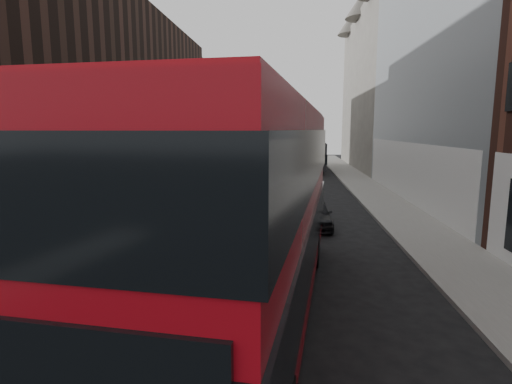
% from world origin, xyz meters
% --- Properties ---
extents(sidewalk_right, '(3.00, 80.00, 0.15)m').
position_xyz_m(sidewalk_right, '(7.50, 25.00, 0.07)').
color(sidewalk_right, slate).
rests_on(sidewalk_right, ground).
extents(sidewalk_left, '(2.00, 80.00, 0.15)m').
position_xyz_m(sidewalk_left, '(-8.00, 25.00, 0.07)').
color(sidewalk_left, slate).
rests_on(sidewalk_left, ground).
extents(building_modern_block, '(5.03, 22.00, 20.00)m').
position_xyz_m(building_modern_block, '(11.47, 21.00, 9.90)').
color(building_modern_block, '#9CA1A6').
rests_on(building_modern_block, ground).
extents(building_victorian, '(6.50, 24.00, 21.00)m').
position_xyz_m(building_victorian, '(11.38, 44.00, 9.66)').
color(building_victorian, slate).
rests_on(building_victorian, ground).
extents(building_left_mid, '(5.00, 24.00, 14.00)m').
position_xyz_m(building_left_mid, '(-11.50, 30.00, 7.00)').
color(building_left_mid, black).
rests_on(building_left_mid, ground).
extents(building_left_far, '(5.00, 20.00, 13.00)m').
position_xyz_m(building_left_far, '(-11.50, 52.00, 6.50)').
color(building_left_far, slate).
rests_on(building_left_far, ground).
extents(street_lamp, '(1.06, 0.22, 7.00)m').
position_xyz_m(street_lamp, '(-8.22, 18.00, 4.18)').
color(street_lamp, black).
rests_on(street_lamp, sidewalk_left).
extents(red_bus, '(4.33, 12.93, 5.13)m').
position_xyz_m(red_bus, '(0.80, 3.67, 2.85)').
color(red_bus, maroon).
rests_on(red_bus, ground).
extents(grey_bus, '(3.21, 10.23, 3.26)m').
position_xyz_m(grey_bus, '(3.60, 40.04, 1.75)').
color(grey_bus, black).
rests_on(grey_bus, ground).
extents(car_a, '(1.62, 3.81, 1.29)m').
position_xyz_m(car_a, '(2.82, 13.17, 0.64)').
color(car_a, black).
rests_on(car_a, ground).
extents(car_b, '(1.50, 3.77, 1.22)m').
position_xyz_m(car_b, '(1.82, 23.79, 0.61)').
color(car_b, gray).
rests_on(car_b, ground).
extents(car_c, '(2.50, 4.99, 1.39)m').
position_xyz_m(car_c, '(1.85, 31.08, 0.70)').
color(car_c, black).
rests_on(car_c, ground).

